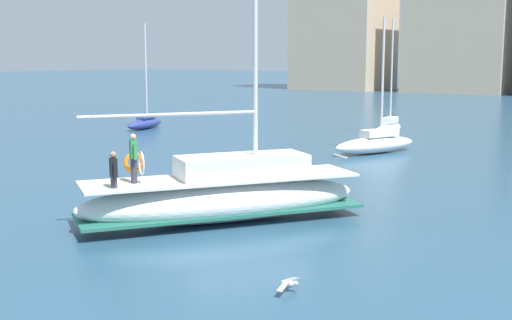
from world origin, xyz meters
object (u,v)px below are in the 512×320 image
object	(u,v)px
main_sailboat	(224,194)
moored_catamaran	(145,122)
seagull	(289,283)
moored_cutter_right	(389,127)
moored_sloop_far	(376,143)

from	to	relation	value
main_sailboat	moored_catamaran	size ratio (longest dim) A/B	1.57
main_sailboat	seagull	distance (m)	7.04
main_sailboat	moored_cutter_right	world-z (taller)	main_sailboat
moored_catamaran	moored_sloop_far	bearing A→B (deg)	-5.62
moored_sloop_far	moored_cutter_right	size ratio (longest dim) A/B	0.94
moored_catamaran	seagull	bearing A→B (deg)	-40.76
seagull	moored_catamaran	bearing A→B (deg)	139.24
moored_sloop_far	moored_cutter_right	distance (m)	9.38
moored_cutter_right	moored_sloop_far	bearing A→B (deg)	-70.82
moored_sloop_far	moored_cutter_right	bearing A→B (deg)	109.18
moored_cutter_right	main_sailboat	bearing A→B (deg)	-77.94
main_sailboat	moored_cutter_right	size ratio (longest dim) A/B	1.53
main_sailboat	moored_sloop_far	world-z (taller)	main_sailboat
moored_sloop_far	main_sailboat	bearing A→B (deg)	-81.72
moored_sloop_far	moored_catamaran	bearing A→B (deg)	174.38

